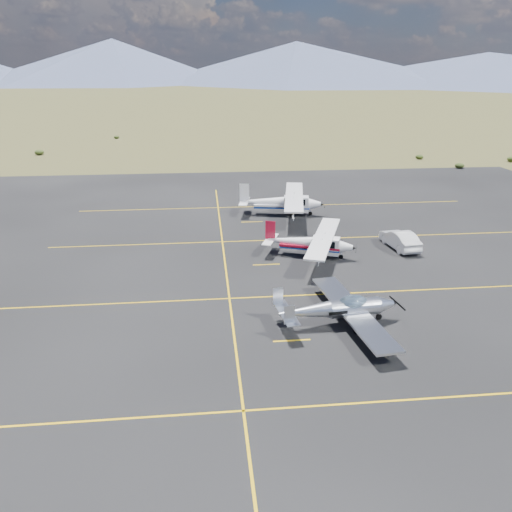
# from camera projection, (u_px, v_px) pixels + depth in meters

# --- Properties ---
(ground) EXTENTS (1600.00, 1600.00, 0.00)m
(ground) POSITION_uv_depth(u_px,v_px,m) (331.00, 308.00, 29.84)
(ground) COLOR #383D1C
(ground) RESTS_ON ground
(apron) EXTENTS (72.00, 72.00, 0.02)m
(apron) POSITION_uv_depth(u_px,v_px,m) (308.00, 266.00, 36.36)
(apron) COLOR black
(apron) RESTS_ON ground
(aircraft_low_wing) EXTENTS (6.82, 9.46, 2.05)m
(aircraft_low_wing) POSITION_uv_depth(u_px,v_px,m) (341.00, 309.00, 27.64)
(aircraft_low_wing) COLOR silver
(aircraft_low_wing) RESTS_ON apron
(aircraft_cessna) EXTENTS (7.12, 9.92, 2.56)m
(aircraft_cessna) POSITION_uv_depth(u_px,v_px,m) (310.00, 242.00, 37.78)
(aircraft_cessna) COLOR white
(aircraft_cessna) RESTS_ON apron
(aircraft_plain) EXTENTS (7.37, 11.98, 3.02)m
(aircraft_plain) POSITION_uv_depth(u_px,v_px,m) (282.00, 202.00, 48.56)
(aircraft_plain) COLOR silver
(aircraft_plain) RESTS_ON apron
(sedan) EXTENTS (2.04, 4.58, 1.46)m
(sedan) POSITION_uv_depth(u_px,v_px,m) (400.00, 239.00, 39.66)
(sedan) COLOR silver
(sedan) RESTS_ON apron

